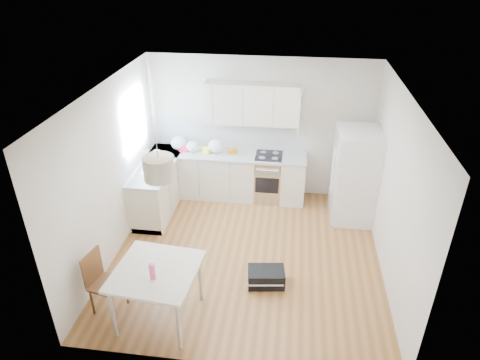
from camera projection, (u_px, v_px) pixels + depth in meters
The scene contains 29 objects.
floor at pixel (247, 254), 6.93m from camera, with size 4.20×4.20×0.00m, color brown.
ceiling at pixel (248, 92), 5.62m from camera, with size 4.20×4.20×0.00m, color white.
wall_back at pixel (260, 128), 8.10m from camera, with size 4.20×4.20×0.00m, color beige.
wall_left at pixel (111, 173), 6.51m from camera, with size 4.20×4.20×0.00m, color beige.
wall_right at pixel (395, 191), 6.04m from camera, with size 4.20×4.20×0.00m, color beige.
window_glassblock at pixel (135, 121), 7.32m from camera, with size 0.02×1.00×1.00m, color #BFE0F9.
cabinets_back at pixel (227, 176), 8.35m from camera, with size 3.00×0.60×0.88m, color beige.
cabinets_left at pixel (159, 187), 7.96m from camera, with size 0.60×1.80×0.88m, color beige.
counter_back at pixel (227, 154), 8.12m from camera, with size 3.02×0.64×0.04m, color #B6B9BC.
counter_left at pixel (156, 165), 7.74m from camera, with size 0.64×1.82×0.04m, color #B6B9BC.
backsplash_back at pixel (229, 133), 8.23m from camera, with size 3.00×0.01×0.58m, color white.
backsplash_left at pixel (139, 148), 7.62m from camera, with size 0.01×1.80×0.58m, color white.
upper_cabinets at pixel (252, 104), 7.72m from camera, with size 1.70×0.32×0.75m, color beige.
range_oven at pixel (268, 178), 8.25m from camera, with size 0.50×0.61×0.88m, color #BBBEC0, non-canonical shape.
sink at pixel (155, 165), 7.69m from camera, with size 0.50×0.80×0.16m, color #BBBEC0, non-canonical shape.
refrigerator at pixel (355, 176), 7.49m from camera, with size 0.82×0.84×1.69m, color white, non-canonical shape.
dining_table at pixel (156, 275), 5.42m from camera, with size 1.12×1.12×0.81m.
dining_chair at pixel (107, 283), 5.68m from camera, with size 0.38×0.38×0.91m, color #4C2C17, non-canonical shape.
drink_bottle at pixel (152, 270), 5.18m from camera, with size 0.07×0.07×0.26m, color #E7407E.
gym_bag at pixel (266, 277), 6.27m from camera, with size 0.53×0.35×0.24m, color black.
pendant_lamp at pixel (159, 168), 4.84m from camera, with size 0.36×0.36×0.28m, color tan.
grocery_bag_a at pixel (179, 143), 8.20m from camera, with size 0.30×0.25×0.27m, color white.
grocery_bag_b at pixel (193, 147), 8.13m from camera, with size 0.24×0.21×0.22m, color white.
grocery_bag_c at pixel (216, 146), 8.09m from camera, with size 0.30×0.25×0.27m, color white.
grocery_bag_d at pixel (158, 154), 7.86m from camera, with size 0.21×0.18×0.19m, color white.
grocery_bag_e at pixel (156, 163), 7.50m from camera, with size 0.26×0.22×0.23m, color white.
snack_orange at pixel (233, 151), 8.10m from camera, with size 0.14×0.09×0.10m, color orange.
snack_yellow at pixel (206, 150), 8.12m from camera, with size 0.15×0.10×0.10m, color #FFFE28.
snack_red at pixel (183, 148), 8.18m from camera, with size 0.16×0.10×0.11m, color #E11C46.
Camera 1 is at (0.60, -5.45, 4.40)m, focal length 32.00 mm.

